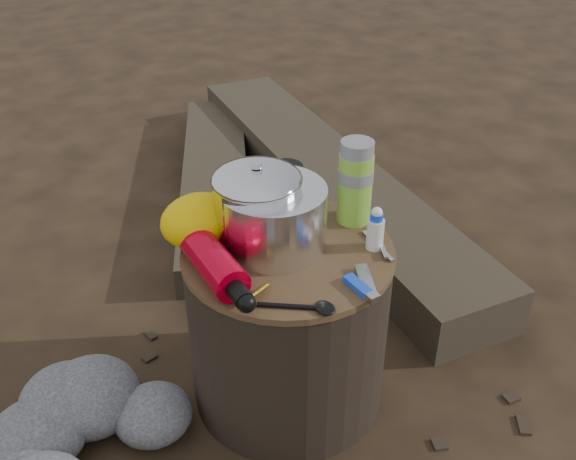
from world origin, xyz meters
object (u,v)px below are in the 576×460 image
stump (288,324)px  log_main (327,180)px  thermos (355,182)px  travel_mug (287,187)px  camping_pot (258,206)px  fuel_bottle (210,257)px

stump → log_main: 0.98m
stump → thermos: thermos is taller
travel_mug → thermos: bearing=-52.1°
camping_pot → log_main: bearing=44.8°
fuel_bottle → stump: bearing=-2.9°
stump → log_main: bearing=49.0°
camping_pot → travel_mug: size_ratio=1.71×
stump → travel_mug: bearing=58.7°
log_main → travel_mug: (-0.54, -0.57, 0.41)m
thermos → travel_mug: 0.17m
log_main → travel_mug: bearing=-125.7°
log_main → thermos: thermos is taller
thermos → fuel_bottle: bearing=-179.1°
stump → travel_mug: (0.09, 0.15, 0.27)m
log_main → thermos: size_ratio=9.13×
log_main → thermos: bearing=-114.3°
log_main → fuel_bottle: fuel_bottle is taller
stump → camping_pot: bearing=124.0°
stump → camping_pot: 0.32m
thermos → travel_mug: size_ratio=1.79×
thermos → travel_mug: (-0.10, 0.13, -0.04)m
camping_pot → travel_mug: bearing=35.5°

